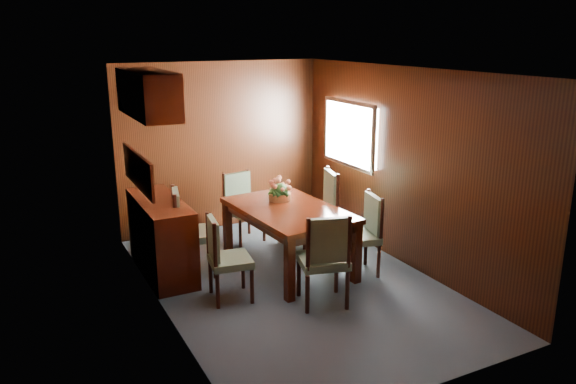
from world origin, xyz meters
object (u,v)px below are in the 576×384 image
sideboard (161,237)px  chair_head (325,255)px  dining_table (288,216)px  chair_left_near (223,254)px  chair_right_near (364,230)px  flower_centerpiece (280,189)px

sideboard → chair_head: chair_head is taller
dining_table → chair_left_near: 1.09m
chair_right_near → flower_centerpiece: 1.15m
chair_head → flower_centerpiece: (0.17, 1.39, 0.34)m
dining_table → chair_left_near: size_ratio=1.83×
chair_head → flower_centerpiece: bearing=98.5°
sideboard → dining_table: 1.52m
chair_left_near → flower_centerpiece: flower_centerpiece is taller
chair_left_near → flower_centerpiece: size_ratio=3.12×
sideboard → flower_centerpiece: bearing=-9.5°
flower_centerpiece → dining_table: bearing=-99.4°
chair_left_near → chair_head: size_ratio=0.91×
sideboard → dining_table: sideboard is taller
chair_right_near → chair_head: bearing=134.9°
dining_table → chair_head: chair_head is taller
chair_left_near → chair_right_near: chair_right_near is taller
sideboard → chair_left_near: chair_left_near is taller
dining_table → flower_centerpiece: flower_centerpiece is taller
dining_table → chair_right_near: 0.91m
sideboard → chair_left_near: size_ratio=1.49×
chair_left_near → flower_centerpiece: (1.05, 0.76, 0.39)m
sideboard → chair_left_near: bearing=-68.4°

